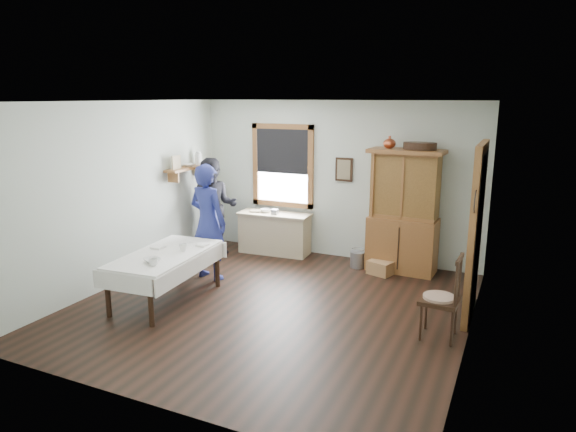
{
  "coord_description": "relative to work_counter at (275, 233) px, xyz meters",
  "views": [
    {
      "loc": [
        2.9,
        -5.78,
        2.76
      ],
      "look_at": [
        0.1,
        0.3,
        1.2
      ],
      "focal_mm": 32.0,
      "sensor_mm": 36.0,
      "label": 1
    }
  ],
  "objects": [
    {
      "name": "shelf_bowl",
      "position": [
        -1.34,
        -0.64,
        1.23
      ],
      "size": [
        0.22,
        0.22,
        0.05
      ],
      "primitive_type": "imported",
      "color": "white",
      "rests_on": "wall_shelf"
    },
    {
      "name": "counter_book",
      "position": [
        -0.47,
        -0.03,
        0.38
      ],
      "size": [
        0.22,
        0.25,
        0.02
      ],
      "primitive_type": "imported",
      "rotation": [
        0.0,
        0.0,
        0.33
      ],
      "color": "#7F7255",
      "rests_on": "work_counter"
    },
    {
      "name": "counter_bowl",
      "position": [
        -0.18,
        0.0,
        0.4
      ],
      "size": [
        0.23,
        0.23,
        0.06
      ],
      "primitive_type": "imported",
      "rotation": [
        0.0,
        0.0,
        0.24
      ],
      "color": "white",
      "rests_on": "work_counter"
    },
    {
      "name": "wall_shelf",
      "position": [
        -1.34,
        -0.65,
        1.2
      ],
      "size": [
        0.24,
        1.0,
        0.44
      ],
      "color": "#99612F",
      "rests_on": "room"
    },
    {
      "name": "table_bowl",
      "position": [
        -0.27,
        -3.0,
        0.35
      ],
      "size": [
        0.29,
        0.29,
        0.06
      ],
      "primitive_type": "imported",
      "rotation": [
        0.0,
        0.0,
        -0.38
      ],
      "color": "white",
      "rests_on": "dining_table"
    },
    {
      "name": "work_counter",
      "position": [
        0.0,
        0.0,
        0.0
      ],
      "size": [
        1.31,
        0.56,
        0.74
      ],
      "primitive_type": "cube",
      "rotation": [
        0.0,
        0.0,
        0.06
      ],
      "color": "tan",
      "rests_on": "room"
    },
    {
      "name": "pail",
      "position": [
        1.6,
        -0.14,
        -0.23
      ],
      "size": [
        0.33,
        0.33,
        0.27
      ],
      "primitive_type": "cube",
      "rotation": [
        0.0,
        0.0,
        0.42
      ],
      "color": "gray",
      "rests_on": "room"
    },
    {
      "name": "dining_table",
      "position": [
        -0.37,
        -2.61,
        -0.02
      ],
      "size": [
        1.03,
        1.78,
        0.69
      ],
      "primitive_type": "cube",
      "rotation": [
        0.0,
        0.0,
        0.07
      ],
      "color": "white",
      "rests_on": "room"
    },
    {
      "name": "window",
      "position": [
        0.03,
        0.27,
        1.26
      ],
      "size": [
        1.18,
        0.07,
        1.48
      ],
      "color": "white",
      "rests_on": "room"
    },
    {
      "name": "wicker_basket",
      "position": [
        2.03,
        -0.33,
        -0.26
      ],
      "size": [
        0.43,
        0.36,
        0.22
      ],
      "primitive_type": "cube",
      "rotation": [
        0.0,
        0.0,
        -0.3
      ],
      "color": "#9A6E45",
      "rests_on": "room"
    },
    {
      "name": "woman_blue",
      "position": [
        -0.35,
        -1.59,
        0.46
      ],
      "size": [
        0.66,
        0.49,
        1.66
      ],
      "primitive_type": "imported",
      "rotation": [
        0.0,
        0.0,
        2.98
      ],
      "color": "navy",
      "rests_on": "room"
    },
    {
      "name": "room",
      "position": [
        1.03,
        -2.19,
        0.98
      ],
      "size": [
        5.01,
        5.01,
        2.7
      ],
      "color": "black",
      "rests_on": "ground"
    },
    {
      "name": "figure_dark",
      "position": [
        -0.96,
        -0.47,
        0.43
      ],
      "size": [
        0.96,
        0.87,
        1.59
      ],
      "primitive_type": "imported",
      "rotation": [
        0.0,
        0.0,
        0.44
      ],
      "color": "black",
      "rests_on": "room"
    },
    {
      "name": "rug_beater",
      "position": [
        3.48,
        -1.89,
        1.35
      ],
      "size": [
        0.01,
        0.27,
        0.27
      ],
      "primitive_type": "torus",
      "rotation": [
        0.0,
        1.57,
        0.0
      ],
      "color": "black",
      "rests_on": "room"
    },
    {
      "name": "table_cup_a",
      "position": [
        -0.17,
        -3.11,
        0.36
      ],
      "size": [
        0.15,
        0.15,
        0.09
      ],
      "primitive_type": "imported",
      "rotation": [
        0.0,
        0.0,
        -0.34
      ],
      "color": "white",
      "rests_on": "dining_table"
    },
    {
      "name": "china_hutch",
      "position": [
        2.29,
        -0.02,
        0.61
      ],
      "size": [
        1.18,
        0.6,
        1.97
      ],
      "primitive_type": "cube",
      "rotation": [
        0.0,
        0.0,
        -0.04
      ],
      "color": "#99612F",
      "rests_on": "room"
    },
    {
      "name": "spindle_chair",
      "position": [
        3.21,
        -2.19,
        0.14
      ],
      "size": [
        0.49,
        0.49,
        1.02
      ],
      "primitive_type": "cube",
      "rotation": [
        0.0,
        0.0,
        -0.06
      ],
      "color": "black",
      "rests_on": "room"
    },
    {
      "name": "table_cup_b",
      "position": [
        -0.2,
        -2.44,
        0.37
      ],
      "size": [
        0.14,
        0.14,
        0.1
      ],
      "primitive_type": "imported",
      "rotation": [
        0.0,
        0.0,
        0.41
      ],
      "color": "white",
      "rests_on": "dining_table"
    },
    {
      "name": "doorway",
      "position": [
        3.49,
        -1.34,
        0.79
      ],
      "size": [
        0.09,
        1.14,
        2.22
      ],
      "color": "#483D34",
      "rests_on": "room"
    },
    {
      "name": "framed_picture",
      "position": [
        1.18,
        0.27,
        1.18
      ],
      "size": [
        0.3,
        0.04,
        0.4
      ],
      "primitive_type": "cube",
      "color": "black",
      "rests_on": "room"
    }
  ]
}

